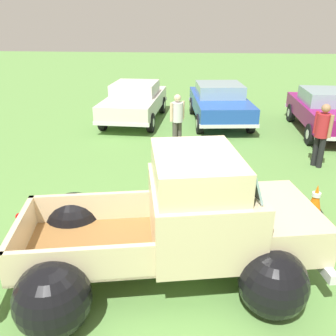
{
  "coord_description": "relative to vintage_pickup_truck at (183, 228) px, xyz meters",
  "views": [
    {
      "loc": [
        0.59,
        -4.3,
        3.58
      ],
      "look_at": [
        0.0,
        1.63,
        1.05
      ],
      "focal_mm": 37.21,
      "sensor_mm": 36.0,
      "label": 1
    }
  ],
  "objects": [
    {
      "name": "ground_plane",
      "position": [
        -0.38,
        -0.08,
        -0.76
      ],
      "size": [
        80.0,
        80.0,
        0.0
      ],
      "primitive_type": "plane",
      "color": "#609347"
    },
    {
      "name": "vintage_pickup_truck",
      "position": [
        0.0,
        0.0,
        0.0
      ],
      "size": [
        4.9,
        3.45,
        1.96
      ],
      "rotation": [
        0.0,
        0.0,
        0.2
      ],
      "color": "black",
      "rests_on": "ground"
    },
    {
      "name": "show_car_0",
      "position": [
        -2.35,
        8.62,
        0.03
      ],
      "size": [
        2.03,
        4.37,
        1.43
      ],
      "rotation": [
        0.0,
        0.0,
        -1.6
      ],
      "color": "black",
      "rests_on": "ground"
    },
    {
      "name": "show_car_1",
      "position": [
        0.84,
        8.69,
        0.03
      ],
      "size": [
        2.45,
        4.47,
        1.43
      ],
      "rotation": [
        0.0,
        0.0,
        -1.45
      ],
      "color": "black",
      "rests_on": "ground"
    },
    {
      "name": "show_car_2",
      "position": [
        4.47,
        7.75,
        0.03
      ],
      "size": [
        1.97,
        4.36,
        1.43
      ],
      "rotation": [
        0.0,
        0.0,
        -1.58
      ],
      "color": "black",
      "rests_on": "ground"
    },
    {
      "name": "spectator_0",
      "position": [
        3.29,
        4.54,
        0.19
      ],
      "size": [
        0.47,
        0.48,
        1.67
      ],
      "rotation": [
        0.0,
        0.0,
        3.76
      ],
      "color": "black",
      "rests_on": "ground"
    },
    {
      "name": "spectator_1",
      "position": [
        -0.53,
        5.8,
        0.14
      ],
      "size": [
        0.48,
        0.48,
        1.59
      ],
      "rotation": [
        0.0,
        0.0,
        5.45
      ],
      "color": "#4C4742",
      "rests_on": "ground"
    },
    {
      "name": "lane_cone_0",
      "position": [
        0.08,
        2.52,
        -0.45
      ],
      "size": [
        0.36,
        0.36,
        0.63
      ],
      "color": "black",
      "rests_on": "ground"
    },
    {
      "name": "lane_cone_1",
      "position": [
        2.52,
        1.98,
        -0.45
      ],
      "size": [
        0.36,
        0.36,
        0.63
      ],
      "color": "black",
      "rests_on": "ground"
    }
  ]
}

